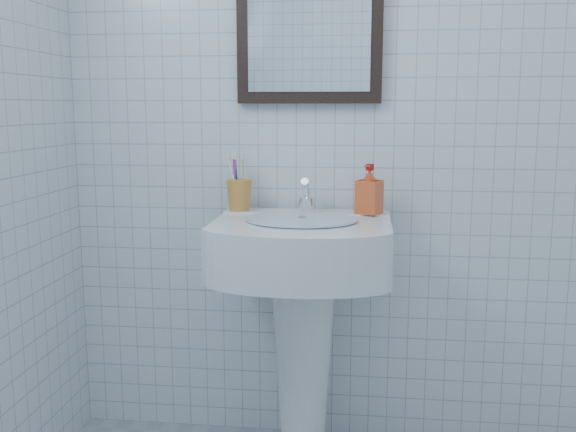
# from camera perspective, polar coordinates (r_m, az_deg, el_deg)

# --- Properties ---
(wall_back) EXTENTS (2.20, 0.02, 2.50)m
(wall_back) POSITION_cam_1_polar(r_m,az_deg,el_deg) (2.28, 7.75, 10.14)
(wall_back) COLOR white
(wall_back) RESTS_ON ground
(washbasin) EXTENTS (0.57, 0.42, 0.88)m
(washbasin) POSITION_cam_1_polar(r_m,az_deg,el_deg) (2.17, 1.32, -7.46)
(washbasin) COLOR white
(washbasin) RESTS_ON ground
(faucet) EXTENTS (0.05, 0.11, 0.12)m
(faucet) POSITION_cam_1_polar(r_m,az_deg,el_deg) (2.20, 1.62, 1.59)
(faucet) COLOR white
(faucet) RESTS_ON washbasin
(toothbrush_cup) EXTENTS (0.09, 0.09, 0.11)m
(toothbrush_cup) POSITION_cam_1_polar(r_m,az_deg,el_deg) (2.24, -4.36, 1.87)
(toothbrush_cup) COLOR orange
(toothbrush_cup) RESTS_ON washbasin
(soap_dispenser) EXTENTS (0.10, 0.10, 0.17)m
(soap_dispenser) POSITION_cam_1_polar(r_m,az_deg,el_deg) (2.19, 7.24, 2.41)
(soap_dispenser) COLOR #E04B15
(soap_dispenser) RESTS_ON washbasin
(wall_mirror) EXTENTS (0.50, 0.04, 0.62)m
(wall_mirror) POSITION_cam_1_polar(r_m,az_deg,el_deg) (2.29, 1.91, 17.75)
(wall_mirror) COLOR black
(wall_mirror) RESTS_ON wall_back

